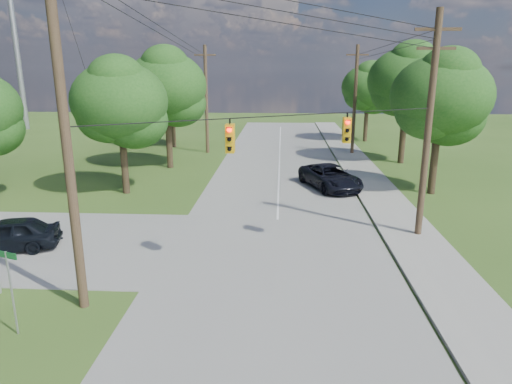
# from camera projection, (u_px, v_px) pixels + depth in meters

# --- Properties ---
(ground) EXTENTS (140.00, 140.00, 0.00)m
(ground) POSITION_uv_depth(u_px,v_px,m) (214.00, 316.00, 15.17)
(ground) COLOR #32521B
(ground) RESTS_ON ground
(main_road) EXTENTS (10.00, 100.00, 0.03)m
(main_road) POSITION_uv_depth(u_px,v_px,m) (276.00, 257.00, 19.87)
(main_road) COLOR gray
(main_road) RESTS_ON ground
(sidewalk_east) EXTENTS (2.60, 100.00, 0.12)m
(sidewalk_east) POSITION_uv_depth(u_px,v_px,m) (433.00, 259.00, 19.50)
(sidewalk_east) COLOR gray
(sidewalk_east) RESTS_ON ground
(pole_sw) EXTENTS (2.00, 0.32, 12.00)m
(pole_sw) POSITION_uv_depth(u_px,v_px,m) (65.00, 126.00, 14.16)
(pole_sw) COLOR #4E3C28
(pole_sw) RESTS_ON ground
(pole_ne) EXTENTS (2.00, 0.32, 10.50)m
(pole_ne) POSITION_uv_depth(u_px,v_px,m) (429.00, 124.00, 20.95)
(pole_ne) COLOR #4E3C28
(pole_ne) RESTS_ON ground
(pole_north_e) EXTENTS (2.00, 0.32, 10.00)m
(pole_north_e) POSITION_uv_depth(u_px,v_px,m) (355.00, 99.00, 42.23)
(pole_north_e) COLOR #4E3C28
(pole_north_e) RESTS_ON ground
(pole_north_w) EXTENTS (2.00, 0.32, 10.00)m
(pole_north_w) POSITION_uv_depth(u_px,v_px,m) (206.00, 99.00, 42.98)
(pole_north_w) COLOR #4E3C28
(pole_north_w) RESTS_ON ground
(power_lines) EXTENTS (13.93, 29.62, 4.93)m
(power_lines) POSITION_uv_depth(u_px,v_px,m) (270.00, 44.00, 23.79)
(power_lines) COLOR black
(power_lines) RESTS_ON ground
(traffic_signals) EXTENTS (4.91, 3.27, 1.05)m
(traffic_signals) POSITION_uv_depth(u_px,v_px,m) (292.00, 133.00, 17.85)
(traffic_signals) COLOR #E6AC0D
(traffic_signals) RESTS_ON ground
(tree_w_near) EXTENTS (6.00, 6.00, 8.40)m
(tree_w_near) POSITION_uv_depth(u_px,v_px,m) (120.00, 102.00, 28.48)
(tree_w_near) COLOR #443522
(tree_w_near) RESTS_ON ground
(tree_w_mid) EXTENTS (6.40, 6.40, 9.22)m
(tree_w_mid) POSITION_uv_depth(u_px,v_px,m) (166.00, 86.00, 35.96)
(tree_w_mid) COLOR #443522
(tree_w_mid) RESTS_ON ground
(tree_w_far) EXTENTS (6.00, 6.00, 8.73)m
(tree_w_far) POSITION_uv_depth(u_px,v_px,m) (171.00, 85.00, 45.79)
(tree_w_far) COLOR #443522
(tree_w_far) RESTS_ON ground
(tree_e_near) EXTENTS (6.20, 6.20, 8.81)m
(tree_e_near) POSITION_uv_depth(u_px,v_px,m) (441.00, 96.00, 28.28)
(tree_e_near) COLOR #443522
(tree_e_near) RESTS_ON ground
(tree_e_mid) EXTENTS (6.60, 6.60, 9.64)m
(tree_e_mid) POSITION_uv_depth(u_px,v_px,m) (407.00, 81.00, 37.71)
(tree_e_mid) COLOR #443522
(tree_e_mid) RESTS_ON ground
(tree_e_far) EXTENTS (5.80, 5.80, 8.32)m
(tree_e_far) POSITION_uv_depth(u_px,v_px,m) (368.00, 87.00, 49.58)
(tree_e_far) COLOR #443522
(tree_e_far) RESTS_ON ground
(car_cross_dark) EXTENTS (4.70, 2.84, 1.50)m
(car_cross_dark) POSITION_uv_depth(u_px,v_px,m) (8.00, 234.00, 20.37)
(car_cross_dark) COLOR black
(car_cross_dark) RESTS_ON cross_road
(car_main_north) EXTENTS (4.51, 6.20, 1.57)m
(car_main_north) POSITION_uv_depth(u_px,v_px,m) (330.00, 177.00, 30.97)
(car_main_north) COLOR black
(car_main_north) RESTS_ON main_road
(street_name_sign) EXTENTS (0.79, 0.30, 2.75)m
(street_name_sign) POSITION_uv_depth(u_px,v_px,m) (10.00, 283.00, 13.69)
(street_name_sign) COLOR #979A9D
(street_name_sign) RESTS_ON ground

